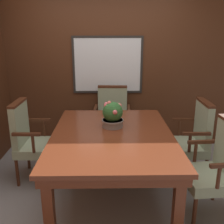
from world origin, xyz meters
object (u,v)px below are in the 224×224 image
at_px(chair_left_far, 30,138).
at_px(potted_plant, 113,115).
at_px(dining_table, 112,141).
at_px(chair_right_far, 193,137).
at_px(chair_head_far, 112,117).
at_px(chair_right_near, 217,166).

xyz_separation_m(chair_left_far, potted_plant, (1.04, -0.18, 0.36)).
distance_m(dining_table, chair_right_far, 1.10).
bearing_deg(chair_right_far, chair_head_far, -130.21).
xyz_separation_m(chair_right_near, chair_head_far, (-1.01, 1.63, 0.00)).
bearing_deg(chair_right_near, chair_right_far, 175.74).
relative_size(chair_head_far, chair_left_far, 1.00).
relative_size(dining_table, potted_plant, 5.63).
height_order(chair_right_near, chair_right_far, same).
relative_size(chair_head_far, potted_plant, 3.24).
bearing_deg(dining_table, chair_left_far, 159.23).
bearing_deg(chair_right_far, potted_plant, -80.07).
xyz_separation_m(dining_table, potted_plant, (0.01, 0.21, 0.24)).
bearing_deg(chair_right_far, chair_right_near, 1.27).
distance_m(chair_right_near, chair_right_far, 0.75).
distance_m(dining_table, chair_right_near, 1.11).
distance_m(chair_right_near, chair_head_far, 1.92).
distance_m(chair_head_far, chair_left_far, 1.36).
relative_size(chair_right_near, chair_right_far, 1.00).
height_order(chair_right_far, potted_plant, potted_plant).
bearing_deg(dining_table, chair_right_near, -19.90).
bearing_deg(chair_left_far, potted_plant, -98.97).
bearing_deg(chair_head_far, chair_right_near, -54.99).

